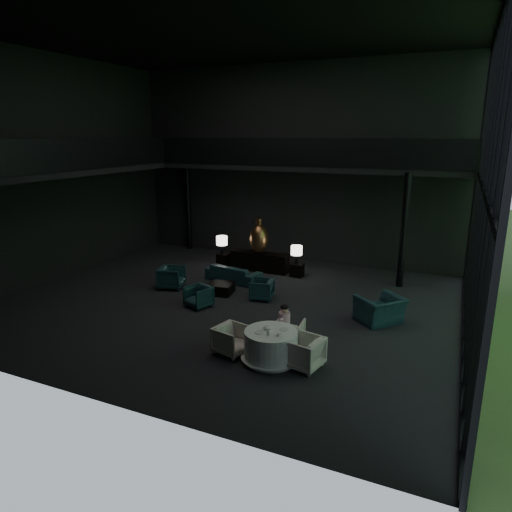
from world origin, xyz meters
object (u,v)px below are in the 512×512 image
at_px(table_lamp_left, 222,241).
at_px(dining_table, 271,348).
at_px(child, 284,316).
at_px(lounge_armchair_east, 262,289).
at_px(side_table_left, 224,260).
at_px(window_armchair, 380,303).
at_px(bronze_urn, 259,238).
at_px(lounge_armchair_west, 171,276).
at_px(dining_chair_north, 290,332).
at_px(coffee_table, 221,288).
at_px(lounge_armchair_south, 198,296).
at_px(sofa, 233,271).
at_px(side_table_right, 297,270).
at_px(dining_chair_east, 304,350).
at_px(table_lamp_right, 297,251).
at_px(dining_chair_west, 232,339).
at_px(console, 259,262).

height_order(table_lamp_left, dining_table, table_lamp_left).
bearing_deg(child, lounge_armchair_east, -56.64).
distance_m(side_table_left, window_armchair, 7.58).
distance_m(bronze_urn, lounge_armchair_west, 3.79).
bearing_deg(dining_chair_north, coffee_table, -42.21).
xyz_separation_m(lounge_armchair_west, child, (5.17, -2.54, 0.31)).
height_order(side_table_left, window_armchair, window_armchair).
relative_size(table_lamp_left, lounge_armchair_south, 1.10).
relative_size(sofa, coffee_table, 2.52).
bearing_deg(coffee_table, lounge_armchair_east, 2.46).
bearing_deg(window_armchair, child, 2.11).
bearing_deg(child, side_table_left, -50.03).
xyz_separation_m(side_table_right, dining_table, (1.63, -6.58, 0.08)).
xyz_separation_m(table_lamp_left, window_armchair, (6.81, -3.18, -0.49)).
distance_m(coffee_table, child, 4.36).
height_order(sofa, dining_table, sofa).
relative_size(bronze_urn, dining_chair_east, 1.60).
xyz_separation_m(table_lamp_left, dining_chair_east, (5.64, -6.54, -0.64)).
height_order(table_lamp_right, sofa, table_lamp_right).
height_order(bronze_urn, dining_chair_north, bronze_urn).
relative_size(coffee_table, dining_chair_east, 0.94).
bearing_deg(dining_chair_west, lounge_armchair_south, 58.13).
height_order(table_lamp_left, dining_chair_west, table_lamp_left).
xyz_separation_m(console, coffee_table, (-0.13, -2.98, -0.19)).
height_order(sofa, dining_chair_east, dining_chair_east).
bearing_deg(sofa, lounge_armchair_south, 102.37).
height_order(console, lounge_armchair_west, lounge_armchair_west).
bearing_deg(bronze_urn, console, 90.00).
bearing_deg(lounge_armchair_west, side_table_left, -21.96).
distance_m(bronze_urn, coffee_table, 3.14).
xyz_separation_m(console, dining_chair_north, (3.32, -5.62, -0.06)).
xyz_separation_m(console, dining_table, (3.23, -6.68, -0.04)).
distance_m(table_lamp_right, child, 5.76).
xyz_separation_m(table_lamp_right, child, (1.61, -5.53, -0.25)).
distance_m(side_table_right, dining_chair_north, 5.78).
xyz_separation_m(console, table_lamp_right, (1.60, -0.20, 0.64)).
xyz_separation_m(bronze_urn, dining_table, (3.23, -6.62, -1.00)).
bearing_deg(side_table_right, dining_table, -76.08).
bearing_deg(table_lamp_left, side_table_right, 0.39).
xyz_separation_m(console, child, (3.21, -5.73, 0.39)).
distance_m(lounge_armchair_south, dining_chair_west, 3.35).
bearing_deg(dining_chair_west, side_table_left, 42.40).
xyz_separation_m(table_lamp_right, sofa, (-1.94, -1.40, -0.62)).
height_order(console, lounge_armchair_south, console).
relative_size(console, lounge_armchair_west, 2.57).
distance_m(lounge_armchair_west, dining_chair_west, 5.47).
relative_size(console, dining_chair_north, 3.70).
height_order(lounge_armchair_west, coffee_table, lounge_armchair_west).
bearing_deg(lounge_armchair_south, sofa, 113.83).
bearing_deg(bronze_urn, lounge_armchair_west, -122.19).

